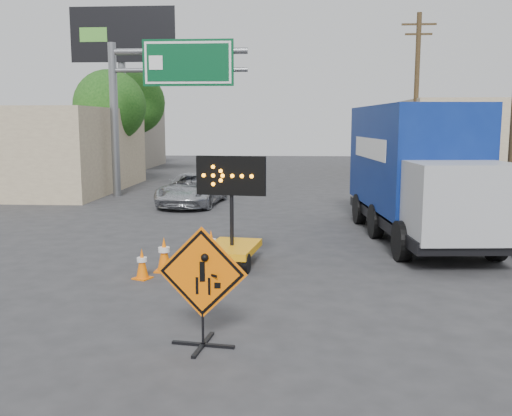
# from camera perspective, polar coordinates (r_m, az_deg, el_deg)

# --- Properties ---
(ground) EXTENTS (100.00, 100.00, 0.00)m
(ground) POSITION_cam_1_polar(r_m,az_deg,el_deg) (8.20, -7.77, -15.47)
(ground) COLOR #2D2D30
(ground) RESTS_ON ground
(curb_right) EXTENTS (0.40, 60.00, 0.12)m
(curb_right) POSITION_cam_1_polar(r_m,az_deg,el_deg) (23.26, 17.83, 0.07)
(curb_right) COLOR gray
(curb_right) RESTS_ON ground
(sidewalk_right) EXTENTS (4.00, 60.00, 0.15)m
(sidewalk_right) POSITION_cam_1_polar(r_m,az_deg,el_deg) (23.92, 23.18, 0.05)
(sidewalk_right) COLOR gray
(sidewalk_right) RESTS_ON ground
(storefront_left_far) EXTENTS (12.00, 10.00, 4.40)m
(storefront_left_far) POSITION_cam_1_polar(r_m,az_deg,el_deg) (44.54, -18.12, 6.69)
(storefront_left_far) COLOR gray
(storefront_left_far) RESTS_ON ground
(building_right_far) EXTENTS (10.00, 14.00, 4.60)m
(building_right_far) POSITION_cam_1_polar(r_m,az_deg,el_deg) (39.05, 21.01, 6.49)
(building_right_far) COLOR #CABA92
(building_right_far) RESTS_ON ground
(highway_gantry) EXTENTS (6.18, 0.38, 6.90)m
(highway_gantry) POSITION_cam_1_polar(r_m,az_deg,el_deg) (26.04, -9.70, 12.28)
(highway_gantry) COLOR slate
(highway_gantry) RESTS_ON ground
(billboard) EXTENTS (6.10, 0.54, 9.85)m
(billboard) POSITION_cam_1_polar(r_m,az_deg,el_deg) (34.88, -13.15, 14.97)
(billboard) COLOR slate
(billboard) RESTS_ON ground
(utility_pole_far) EXTENTS (1.80, 0.26, 9.00)m
(utility_pole_far) POSITION_cam_1_polar(r_m,az_deg,el_deg) (32.01, 15.72, 10.67)
(utility_pole_far) COLOR #47361E
(utility_pole_far) RESTS_ON ground
(tree_left_near) EXTENTS (3.71, 3.71, 6.03)m
(tree_left_near) POSITION_cam_1_polar(r_m,az_deg,el_deg) (30.86, -14.43, 9.85)
(tree_left_near) COLOR #47361E
(tree_left_near) RESTS_ON ground
(tree_left_far) EXTENTS (4.10, 4.10, 6.66)m
(tree_left_far) POSITION_cam_1_polar(r_m,az_deg,el_deg) (38.81, -12.15, 10.24)
(tree_left_far) COLOR #47361E
(tree_left_far) RESTS_ON ground
(construction_sign) EXTENTS (1.37, 0.97, 1.82)m
(construction_sign) POSITION_cam_1_polar(r_m,az_deg,el_deg) (8.53, -5.40, -7.59)
(construction_sign) COLOR black
(construction_sign) RESTS_ON ground
(arrow_board) EXTENTS (1.62, 1.94, 2.57)m
(arrow_board) POSITION_cam_1_polar(r_m,az_deg,el_deg) (13.32, -2.43, -3.32)
(arrow_board) COLOR #FBA30D
(arrow_board) RESTS_ON ground
(pickup_truck) EXTENTS (2.54, 4.79, 1.28)m
(pickup_truck) POSITION_cam_1_polar(r_m,az_deg,el_deg) (23.22, -6.35, 1.86)
(pickup_truck) COLOR #B6B9BE
(pickup_truck) RESTS_ON ground
(box_truck) EXTENTS (3.10, 8.20, 3.81)m
(box_truck) POSITION_cam_1_polar(r_m,az_deg,el_deg) (16.95, 15.84, 2.82)
(box_truck) COLOR black
(box_truck) RESTS_ON ground
(cone_a) EXTENTS (0.44, 0.44, 0.66)m
(cone_a) POSITION_cam_1_polar(r_m,az_deg,el_deg) (12.50, -11.32, -5.48)
(cone_a) COLOR #FF6B05
(cone_a) RESTS_ON ground
(cone_b) EXTENTS (0.41, 0.41, 0.79)m
(cone_b) POSITION_cam_1_polar(r_m,az_deg,el_deg) (13.00, -9.17, -4.59)
(cone_b) COLOR #FF6B05
(cone_b) RESTS_ON ground
(cone_c) EXTENTS (0.49, 0.49, 0.75)m
(cone_c) POSITION_cam_1_polar(r_m,az_deg,el_deg) (13.92, -4.52, -3.72)
(cone_c) COLOR #FF6B05
(cone_c) RESTS_ON ground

